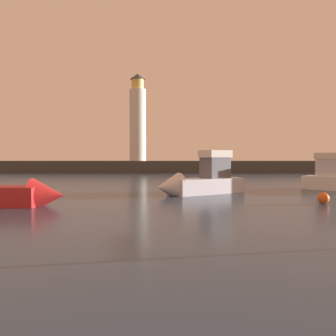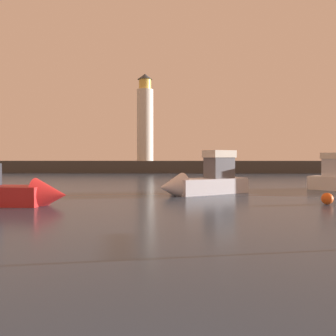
{
  "view_description": "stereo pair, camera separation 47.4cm",
  "coord_description": "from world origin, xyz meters",
  "px_view_note": "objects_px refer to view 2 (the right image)",
  "views": [
    {
      "loc": [
        -0.38,
        -1.85,
        2.83
      ],
      "look_at": [
        -0.44,
        17.5,
        2.27
      ],
      "focal_mm": 37.49,
      "sensor_mm": 36.0,
      "label": 1
    },
    {
      "loc": [
        0.1,
        -1.84,
        2.83
      ],
      "look_at": [
        -0.44,
        17.5,
        2.27
      ],
      "focal_mm": 37.49,
      "sensor_mm": 36.0,
      "label": 2
    }
  ],
  "objects_px": {
    "lighthouse": "(145,120)",
    "mooring_buoy": "(327,199)",
    "motorboat_2": "(8,192)",
    "motorboat_0": "(202,181)"
  },
  "relations": [
    {
      "from": "lighthouse",
      "to": "mooring_buoy",
      "type": "distance_m",
      "value": 50.02
    },
    {
      "from": "motorboat_2",
      "to": "mooring_buoy",
      "type": "bearing_deg",
      "value": 2.42
    },
    {
      "from": "motorboat_2",
      "to": "lighthouse",
      "type": "bearing_deg",
      "value": 85.4
    },
    {
      "from": "lighthouse",
      "to": "motorboat_0",
      "type": "relative_size",
      "value": 2.21
    },
    {
      "from": "mooring_buoy",
      "to": "motorboat_2",
      "type": "bearing_deg",
      "value": -177.58
    },
    {
      "from": "motorboat_0",
      "to": "motorboat_2",
      "type": "bearing_deg",
      "value": -150.76
    },
    {
      "from": "mooring_buoy",
      "to": "lighthouse",
      "type": "bearing_deg",
      "value": 108.33
    },
    {
      "from": "lighthouse",
      "to": "motorboat_2",
      "type": "relative_size",
      "value": 2.21
    },
    {
      "from": "motorboat_0",
      "to": "mooring_buoy",
      "type": "xyz_separation_m",
      "value": [
        7.15,
        -5.95,
        -0.67
      ]
    },
    {
      "from": "motorboat_0",
      "to": "mooring_buoy",
      "type": "bearing_deg",
      "value": -39.79
    }
  ]
}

